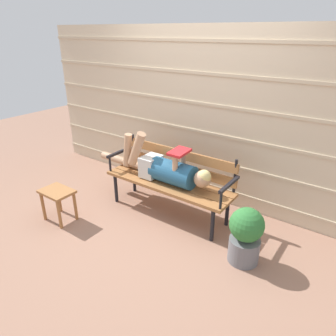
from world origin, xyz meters
name	(u,v)px	position (x,y,z in m)	size (l,w,h in m)	color
ground_plane	(161,217)	(0.00, 0.00, 0.00)	(12.00, 12.00, 0.00)	#936B56
house_siding	(199,117)	(0.00, 0.81, 1.08)	(5.24, 0.08, 2.16)	beige
park_bench	(171,177)	(0.00, 0.21, 0.47)	(1.62, 0.48, 0.82)	#9E6638
reclining_person	(164,168)	(-0.06, 0.14, 0.59)	(1.72, 0.28, 0.57)	#23567A
footstool	(58,197)	(-0.96, -0.74, 0.31)	(0.38, 0.28, 0.39)	#9E6638
potted_plant	(246,235)	(1.11, -0.14, 0.31)	(0.33, 0.33, 0.58)	slate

